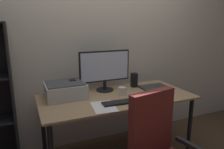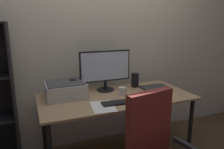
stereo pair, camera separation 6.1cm
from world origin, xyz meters
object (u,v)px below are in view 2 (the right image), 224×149
Objects in this scene: speaker_left at (73,87)px; printer at (65,90)px; monitor at (105,68)px; laptop at (155,88)px; speaker_right at (135,80)px; desk at (117,103)px; keyboard at (116,103)px; mouse at (138,100)px; coffee_mug at (122,91)px.

printer is at bearing -150.76° from speaker_left.
laptop is (0.57, -0.16, -0.25)m from monitor.
speaker_right is (-0.19, 0.15, 0.07)m from laptop.
speaker_right is (0.38, -0.01, -0.18)m from monitor.
speaker_right is at bearing 34.10° from desk.
keyboard is at bearing -113.61° from desk.
mouse reaches higher than keyboard.
printer is at bearing 140.38° from keyboard.
speaker_right is at bearing 144.59° from laptop.
printer is at bearing -172.93° from monitor.
monitor is 1.47× the size of printer.
desk is 16.78× the size of mouse.
monitor is 3.47× the size of speaker_right.
laptop is at bearing -37.69° from speaker_right.
monitor reaches higher than printer.
printer is (-0.51, 0.18, 0.16)m from desk.
coffee_mug is (-0.07, 0.23, 0.03)m from mouse.
keyboard is at bearing -134.59° from speaker_right.
printer is (-0.84, -0.05, -0.00)m from speaker_right.
printer is at bearing 163.67° from coffee_mug.
mouse is 0.49m from laptop.
keyboard is at bearing -95.98° from monitor.
laptop is (0.53, 0.08, 0.09)m from desk.
keyboard is at bearing -126.37° from coffee_mug.
monitor reaches higher than speaker_right.
mouse is at bearing -58.34° from desk.
desk is 0.50m from speaker_left.
monitor is at bearing 1.19° from speaker_left.
coffee_mug is 0.53× the size of speaker_left.
keyboard is 0.26m from coffee_mug.
desk is 0.27m from mouse.
keyboard is at bearing -52.31° from speaker_left.
laptop is (0.39, 0.30, -0.01)m from mouse.
keyboard is (-0.05, -0.44, -0.25)m from monitor.
desk is 5.55× the size of keyboard.
keyboard is 1.71× the size of speaker_right.
speaker_left is (-0.33, 0.43, 0.08)m from keyboard.
monitor reaches higher than coffee_mug.
laptop is 1.88× the size of speaker_left.
monitor is 0.55m from mouse.
speaker_left is (-0.95, 0.15, 0.07)m from laptop.
laptop is 0.96m from speaker_left.
desk is at bearing -169.36° from laptop.
coffee_mug reaches higher than keyboard.
desk is at bearing -173.47° from coffee_mug.
coffee_mug is (0.15, 0.21, 0.04)m from keyboard.
monitor is 6.49× the size of coffee_mug.
coffee_mug is 0.23× the size of printer.
speaker_left is 0.10m from printer.
printer reaches higher than coffee_mug.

